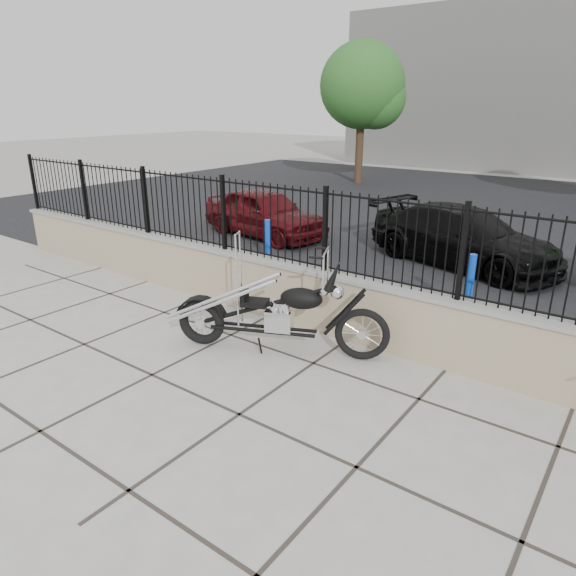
% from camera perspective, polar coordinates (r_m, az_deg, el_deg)
% --- Properties ---
extents(ground_plane, '(90.00, 90.00, 0.00)m').
position_cam_1_polar(ground_plane, '(6.92, -14.89, -9.33)').
color(ground_plane, '#99968E').
rests_on(ground_plane, ground).
extents(parking_lot, '(30.00, 30.00, 0.00)m').
position_cam_1_polar(parking_lot, '(17.19, 19.45, 7.65)').
color(parking_lot, black).
rests_on(parking_lot, ground).
extents(retaining_wall, '(14.00, 0.36, 0.96)m').
position_cam_1_polar(retaining_wall, '(8.34, -1.85, 0.08)').
color(retaining_wall, gray).
rests_on(retaining_wall, ground_plane).
extents(iron_fence, '(14.00, 0.08, 1.20)m').
position_cam_1_polar(iron_fence, '(8.03, -1.94, 7.35)').
color(iron_fence, black).
rests_on(iron_fence, retaining_wall).
extents(background_building, '(22.00, 6.00, 8.00)m').
position_cam_1_polar(background_building, '(30.55, 28.95, 18.86)').
color(background_building, beige).
rests_on(background_building, ground_plane).
extents(chopper_motorcycle, '(2.82, 1.62, 1.72)m').
position_cam_1_polar(chopper_motorcycle, '(6.96, -1.47, -0.67)').
color(chopper_motorcycle, black).
rests_on(chopper_motorcycle, ground_plane).
extents(car_red, '(3.82, 2.01, 1.24)m').
position_cam_1_polar(car_red, '(13.48, -2.64, 8.37)').
color(car_red, '#490A0E').
rests_on(car_red, parking_lot).
extents(car_black, '(4.55, 2.79, 1.23)m').
position_cam_1_polar(car_black, '(11.62, 18.88, 5.42)').
color(car_black, black).
rests_on(car_black, parking_lot).
extents(bollard_a, '(0.15, 0.15, 0.99)m').
position_cam_1_polar(bollard_a, '(10.99, -2.28, 5.06)').
color(bollard_a, blue).
rests_on(bollard_a, ground_plane).
extents(bollard_b, '(0.15, 0.15, 1.03)m').
position_cam_1_polar(bollard_b, '(8.87, 19.54, 0.36)').
color(bollard_b, '#0A39A3').
rests_on(bollard_b, ground_plane).
extents(tree_left, '(3.52, 3.52, 5.94)m').
position_cam_1_polar(tree_left, '(23.07, 8.27, 21.79)').
color(tree_left, '#382619').
rests_on(tree_left, ground_plane).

